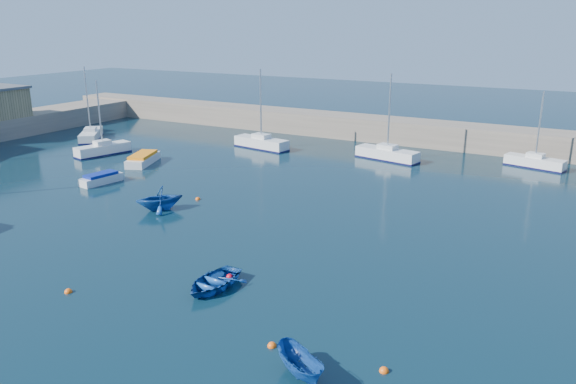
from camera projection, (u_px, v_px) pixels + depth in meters
The scene contains 17 objects.
ground at pixel (76, 303), 28.12m from camera, with size 220.00×220.00×0.00m, color #0A222E.
back_wall at pixel (385, 129), 66.28m from camera, with size 96.00×4.50×2.60m, color #7A6D5D.
sailboat_3 at pixel (103, 149), 59.29m from camera, with size 3.09×6.02×7.76m.
sailboat_4 at pixel (91, 135), 67.13m from camera, with size 5.53×6.30×8.58m.
sailboat_5 at pixel (261, 143), 62.25m from camera, with size 6.73×2.83×8.65m.
sailboat_6 at pixel (387, 154), 57.13m from camera, with size 6.79×3.13×8.67m.
sailboat_7 at pixel (535, 162), 54.03m from camera, with size 5.68×2.79×7.32m.
motorboat_1 at pixel (101, 178), 48.84m from camera, with size 1.85×3.88×0.91m.
motorboat_2 at pixel (143, 159), 55.59m from camera, with size 3.44×5.33×1.04m.
dinghy_center at pixel (213, 282), 29.56m from camera, with size 2.67×3.73×0.77m, color #154593.
dinghy_left at pixel (159, 198), 41.80m from camera, with size 2.98×3.45×1.82m, color #154593.
dinghy_right at pixel (301, 365), 22.06m from camera, with size 1.12×2.98×1.15m, color #154593.
buoy_0 at pixel (68, 292), 29.25m from camera, with size 0.42×0.42×0.42m, color #FF5A0D.
buoy_1 at pixel (230, 277), 30.97m from camera, with size 0.40×0.40×0.40m, color red.
buoy_2 at pixel (384, 371), 22.63m from camera, with size 0.40×0.40×0.40m, color #FF5A0D.
buoy_3 at pixel (198, 200), 44.48m from camera, with size 0.41×0.41×0.41m, color #FF5A0D.
buoy_5 at pixel (272, 346), 24.38m from camera, with size 0.41×0.41×0.41m, color #FF5A0D.
Camera 1 is at (21.53, -16.99, 13.54)m, focal length 35.00 mm.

